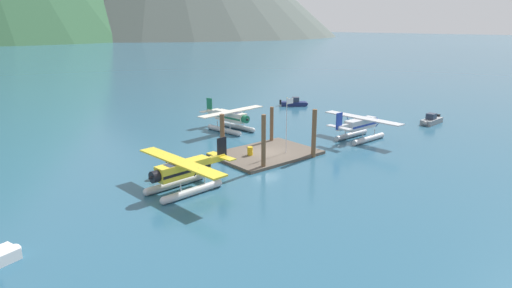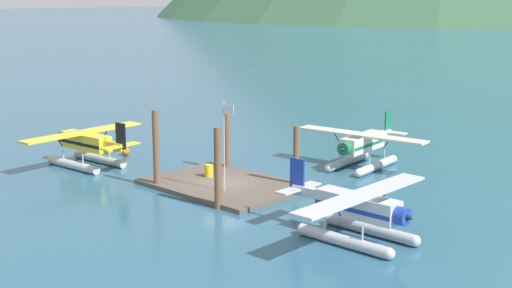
{
  "view_description": "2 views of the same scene",
  "coord_description": "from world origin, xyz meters",
  "px_view_note": "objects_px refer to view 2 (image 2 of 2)",
  "views": [
    {
      "loc": [
        -28.85,
        -32.51,
        13.42
      ],
      "look_at": [
        -1.26,
        0.23,
        1.4
      ],
      "focal_mm": 29.94,
      "sensor_mm": 36.0,
      "label": 1
    },
    {
      "loc": [
        33.64,
        -31.94,
        12.89
      ],
      "look_at": [
        -0.08,
        3.21,
        2.51
      ],
      "focal_mm": 49.21,
      "sensor_mm": 36.0,
      "label": 2
    }
  ],
  "objects_px": {
    "fuel_drum": "(209,171)",
    "seaplane_cream_bow_right": "(362,147)",
    "seaplane_yellow_port_aft": "(86,146)",
    "seaplane_silver_stbd_aft": "(358,212)",
    "flagpole": "(225,136)",
    "mooring_buoy": "(126,151)"
  },
  "relations": [
    {
      "from": "mooring_buoy",
      "to": "seaplane_yellow_port_aft",
      "type": "xyz_separation_m",
      "value": [
        0.76,
        -4.18,
        1.23
      ]
    },
    {
      "from": "mooring_buoy",
      "to": "seaplane_cream_bow_right",
      "type": "distance_m",
      "value": 19.2
    },
    {
      "from": "flagpole",
      "to": "fuel_drum",
      "type": "relative_size",
      "value": 6.74
    },
    {
      "from": "mooring_buoy",
      "to": "seaplane_yellow_port_aft",
      "type": "height_order",
      "value": "seaplane_yellow_port_aft"
    },
    {
      "from": "flagpole",
      "to": "fuel_drum",
      "type": "distance_m",
      "value": 5.16
    },
    {
      "from": "fuel_drum",
      "to": "flagpole",
      "type": "bearing_deg",
      "value": -26.31
    },
    {
      "from": "flagpole",
      "to": "fuel_drum",
      "type": "xyz_separation_m",
      "value": [
        -3.59,
        1.77,
        -3.26
      ]
    },
    {
      "from": "seaplane_yellow_port_aft",
      "to": "seaplane_silver_stbd_aft",
      "type": "distance_m",
      "value": 24.9
    },
    {
      "from": "seaplane_yellow_port_aft",
      "to": "seaplane_silver_stbd_aft",
      "type": "height_order",
      "value": "same"
    },
    {
      "from": "mooring_buoy",
      "to": "seaplane_yellow_port_aft",
      "type": "bearing_deg",
      "value": -79.72
    },
    {
      "from": "seaplane_silver_stbd_aft",
      "to": "seaplane_yellow_port_aft",
      "type": "bearing_deg",
      "value": -178.37
    },
    {
      "from": "fuel_drum",
      "to": "seaplane_silver_stbd_aft",
      "type": "bearing_deg",
      "value": -10.8
    },
    {
      "from": "fuel_drum",
      "to": "seaplane_cream_bow_right",
      "type": "distance_m",
      "value": 12.06
    },
    {
      "from": "mooring_buoy",
      "to": "seaplane_yellow_port_aft",
      "type": "relative_size",
      "value": 0.07
    },
    {
      "from": "mooring_buoy",
      "to": "seaplane_silver_stbd_aft",
      "type": "bearing_deg",
      "value": -7.72
    },
    {
      "from": "seaplane_yellow_port_aft",
      "to": "flagpole",
      "type": "bearing_deg",
      "value": 7.36
    },
    {
      "from": "flagpole",
      "to": "seaplane_cream_bow_right",
      "type": "xyz_separation_m",
      "value": [
        1.94,
        12.46,
        -2.42
      ]
    },
    {
      "from": "seaplane_yellow_port_aft",
      "to": "seaplane_cream_bow_right",
      "type": "bearing_deg",
      "value": 42.41
    },
    {
      "from": "fuel_drum",
      "to": "mooring_buoy",
      "type": "bearing_deg",
      "value": 176.57
    },
    {
      "from": "mooring_buoy",
      "to": "seaplane_silver_stbd_aft",
      "type": "height_order",
      "value": "seaplane_silver_stbd_aft"
    },
    {
      "from": "seaplane_cream_bow_right",
      "to": "seaplane_silver_stbd_aft",
      "type": "height_order",
      "value": "same"
    },
    {
      "from": "seaplane_silver_stbd_aft",
      "to": "fuel_drum",
      "type": "bearing_deg",
      "value": 169.2
    }
  ]
}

